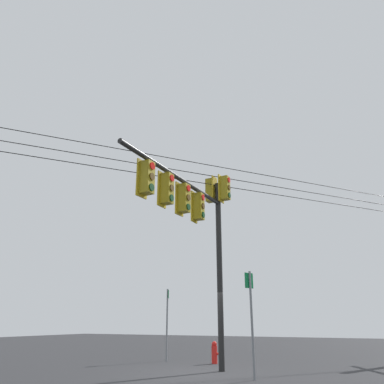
# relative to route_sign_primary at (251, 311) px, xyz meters

# --- Properties ---
(ground_plane) EXTENTS (60.00, 60.00, 0.00)m
(ground_plane) POSITION_rel_route_sign_primary_xyz_m (2.09, -0.82, -1.83)
(ground_plane) COLOR #2D2D30
(signal_mast_assembly) EXTENTS (0.97, 6.14, 6.79)m
(signal_mast_assembly) POSITION_rel_route_sign_primary_xyz_m (1.60, 0.19, 3.12)
(signal_mast_assembly) COLOR black
(signal_mast_assembly) RESTS_ON ground
(route_sign_primary) EXTENTS (0.16, 0.33, 2.98)m
(route_sign_primary) POSITION_rel_route_sign_primary_xyz_m (0.00, 0.00, 0.00)
(route_sign_primary) COLOR slate
(route_sign_primary) RESTS_ON ground
(fire_hydrant) EXTENTS (0.30, 0.22, 0.81)m
(fire_hydrant) POSITION_rel_route_sign_primary_xyz_m (2.64, -3.55, -1.43)
(fire_hydrant) COLOR red
(fire_hydrant) RESTS_ON ground
(route_sign_secondary) EXTENTS (0.14, 0.24, 2.87)m
(route_sign_secondary) POSITION_rel_route_sign_primary_xyz_m (4.80, -3.64, -0.18)
(route_sign_secondary) COLOR slate
(route_sign_secondary) RESTS_ON ground
(overhead_wire_span) EXTENTS (17.85, 22.21, 1.04)m
(overhead_wire_span) POSITION_rel_route_sign_primary_xyz_m (2.34, -0.46, 4.95)
(overhead_wire_span) COLOR black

